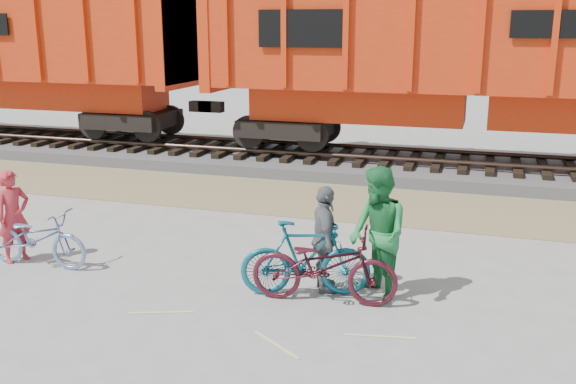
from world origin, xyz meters
name	(u,v)px	position (x,y,z in m)	size (l,w,h in m)	color
ground	(250,299)	(0.00, 0.00, 0.00)	(120.00, 120.00, 0.00)	#9E9E99
gravel_strip	(336,201)	(0.00, 5.50, 0.01)	(120.00, 3.00, 0.02)	tan
ballast_bed	(365,164)	(0.00, 9.00, 0.15)	(120.00, 4.00, 0.30)	slate
track	(366,152)	(0.00, 9.00, 0.47)	(120.00, 2.60, 0.24)	black
hopper_car_center	(480,59)	(2.82, 9.00, 3.01)	(14.00, 3.13, 4.65)	black
bicycle_blue	(37,238)	(-3.75, 0.21, 0.47)	(0.63, 1.81, 0.95)	#708AB7
bicycle_teal	(306,258)	(0.73, 0.37, 0.57)	(0.53, 1.88, 1.13)	#105E74
bicycle_maroon	(324,266)	(1.05, 0.22, 0.54)	(0.72, 2.07, 1.09)	#45131E
person_solo	(14,216)	(-4.25, 0.31, 0.77)	(0.56, 0.37, 1.55)	#BE2C35
person_man	(378,234)	(1.73, 0.57, 0.96)	(0.94, 0.73, 1.93)	#217C3D
person_woman	(325,239)	(0.95, 0.62, 0.80)	(0.94, 0.39, 1.60)	slate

